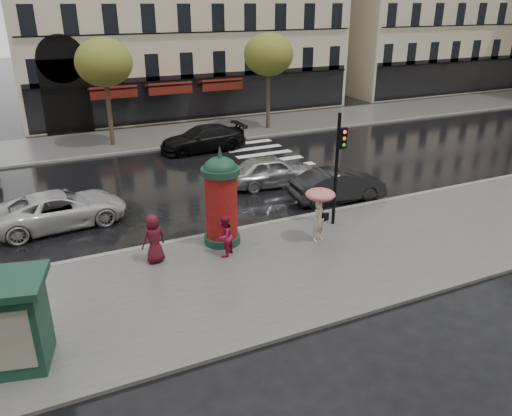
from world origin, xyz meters
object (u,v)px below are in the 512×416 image
morris_column (221,198)px  newsstand (8,322)px  man_burgundy (154,239)px  car_silver (272,171)px  car_black (203,138)px  car_darkgrey (338,185)px  woman_red (224,236)px  car_white (61,209)px  woman_umbrella (320,206)px  traffic_light (338,159)px

morris_column → newsstand: morris_column is taller
man_burgundy → car_silver: (7.37, 5.56, -0.23)m
man_burgundy → car_black: bearing=-130.5°
man_burgundy → car_darkgrey: man_burgundy is taller
woman_red → car_white: size_ratio=0.30×
car_white → car_black: size_ratio=0.98×
car_white → car_silver: bearing=-91.9°
car_silver → car_white: (-10.00, -0.66, -0.05)m
woman_red → car_white: (-5.00, 5.51, -0.17)m
woman_umbrella → man_burgundy: size_ratio=1.22×
newsstand → woman_red: bearing=24.7°
woman_umbrella → traffic_light: (1.39, 1.00, 1.36)m
morris_column → car_black: 13.13m
car_darkgrey → car_white: (-11.88, 2.40, -0.01)m
man_burgundy → newsstand: (-4.54, -3.79, 0.37)m
car_darkgrey → car_white: bearing=83.6°
morris_column → newsstand: bearing=-149.8°
woman_red → car_silver: bearing=-168.8°
car_darkgrey → woman_umbrella: bearing=142.6°
traffic_light → car_black: 13.19m
traffic_light → car_darkgrey: traffic_light is taller
morris_column → car_white: morris_column is taller
man_burgundy → woman_umbrella: bearing=156.3°
car_black → newsstand: bearing=-34.5°
car_white → traffic_light: bearing=-121.5°
woman_red → newsstand: newsstand is taller
man_burgundy → car_white: (-2.63, 4.90, -0.28)m
car_black → woman_red: bearing=-17.8°
woman_red → morris_column: bearing=-146.7°
car_white → newsstand: bearing=162.0°
car_darkgrey → traffic_light: bearing=149.1°
car_silver → car_black: size_ratio=0.86×
woman_umbrella → traffic_light: traffic_light is taller
woman_red → car_black: bearing=-146.0°
car_black → man_burgundy: bearing=-27.5°
woman_red → man_burgundy: 2.45m
woman_umbrella → woman_red: size_ratio=1.39×
woman_red → car_black: (3.97, 13.60, -0.12)m
woman_umbrella → car_darkgrey: woman_umbrella is taller
newsstand → car_silver: bearing=38.1°
traffic_light → car_white: (-10.07, 4.89, -2.18)m
woman_umbrella → woman_red: bearing=174.2°
woman_red → newsstand: bearing=-15.1°
car_darkgrey → morris_column: bearing=112.6°
newsstand → car_silver: newsstand is taller
morris_column → car_white: 7.05m
man_burgundy → morris_column: (2.69, 0.43, 0.93)m
woman_red → traffic_light: (5.08, 0.63, 2.00)m
man_burgundy → car_black: (6.34, 12.99, -0.23)m
morris_column → traffic_light: size_ratio=0.83×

